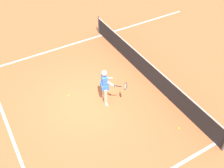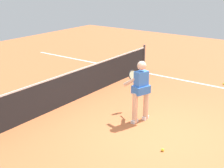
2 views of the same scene
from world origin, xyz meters
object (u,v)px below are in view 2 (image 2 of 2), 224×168
at_px(tennis_player, 140,89).
at_px(tennis_ball_mid, 163,150).
at_px(tennis_ball_far, 139,82).
at_px(tennis_ball_near, 224,84).

distance_m(tennis_player, tennis_ball_mid, 1.74).
bearing_deg(tennis_ball_mid, tennis_player, 49.52).
bearing_deg(tennis_ball_far, tennis_player, -148.32).
bearing_deg(tennis_ball_mid, tennis_ball_near, 3.83).
xyz_separation_m(tennis_player, tennis_ball_mid, (-1.00, -1.17, -0.81)).
xyz_separation_m(tennis_ball_near, tennis_ball_far, (-1.47, 2.41, 0.00)).
distance_m(tennis_ball_near, tennis_ball_mid, 5.03).
bearing_deg(tennis_player, tennis_ball_mid, -130.48).
relative_size(tennis_ball_mid, tennis_ball_far, 1.00).
distance_m(tennis_ball_near, tennis_ball_far, 2.82).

